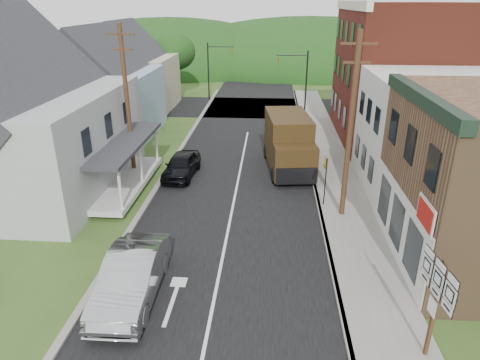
% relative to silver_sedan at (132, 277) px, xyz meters
% --- Properties ---
extents(ground, '(120.00, 120.00, 0.00)m').
position_rel_silver_sedan_xyz_m(ground, '(2.99, 3.57, -0.86)').
color(ground, '#2D4719').
rests_on(ground, ground).
extents(road, '(9.00, 90.00, 0.02)m').
position_rel_silver_sedan_xyz_m(road, '(2.99, 13.57, -0.86)').
color(road, black).
rests_on(road, ground).
extents(cross_road, '(60.00, 9.00, 0.02)m').
position_rel_silver_sedan_xyz_m(cross_road, '(2.99, 30.57, -0.86)').
color(cross_road, black).
rests_on(cross_road, ground).
extents(sidewalk_right, '(2.80, 55.00, 0.15)m').
position_rel_silver_sedan_xyz_m(sidewalk_right, '(8.89, 11.57, -0.78)').
color(sidewalk_right, slate).
rests_on(sidewalk_right, ground).
extents(curb_right, '(0.20, 55.00, 0.15)m').
position_rel_silver_sedan_xyz_m(curb_right, '(7.54, 11.57, -0.78)').
color(curb_right, slate).
rests_on(curb_right, ground).
extents(curb_left, '(0.30, 55.00, 0.12)m').
position_rel_silver_sedan_xyz_m(curb_left, '(-1.66, 11.57, -0.80)').
color(curb_left, slate).
rests_on(curb_left, ground).
extents(storefront_white, '(8.00, 7.00, 6.50)m').
position_rel_silver_sedan_xyz_m(storefront_white, '(14.29, 11.07, 2.39)').
color(storefront_white, silver).
rests_on(storefront_white, ground).
extents(storefront_red, '(8.00, 12.00, 10.00)m').
position_rel_silver_sedan_xyz_m(storefront_red, '(14.29, 20.57, 4.14)').
color(storefront_red, maroon).
rests_on(storefront_red, ground).
extents(house_gray, '(10.20, 12.24, 8.35)m').
position_rel_silver_sedan_xyz_m(house_gray, '(-9.01, 9.57, 3.37)').
color(house_gray, '#9FA2A4').
rests_on(house_gray, ground).
extents(house_blue, '(7.14, 8.16, 7.28)m').
position_rel_silver_sedan_xyz_m(house_blue, '(-8.01, 20.57, 2.83)').
color(house_blue, '#86A3B7').
rests_on(house_blue, ground).
extents(house_cream, '(7.14, 8.16, 7.28)m').
position_rel_silver_sedan_xyz_m(house_cream, '(-8.51, 29.57, 2.83)').
color(house_cream, '#B5AF8C').
rests_on(house_cream, ground).
extents(utility_pole_right, '(1.60, 0.26, 9.00)m').
position_rel_silver_sedan_xyz_m(utility_pole_right, '(8.59, 7.07, 3.80)').
color(utility_pole_right, '#472D19').
rests_on(utility_pole_right, ground).
extents(utility_pole_left, '(1.60, 0.26, 9.00)m').
position_rel_silver_sedan_xyz_m(utility_pole_left, '(-3.51, 11.57, 3.80)').
color(utility_pole_left, '#472D19').
rests_on(utility_pole_left, ground).
extents(traffic_signal_right, '(2.87, 0.20, 6.00)m').
position_rel_silver_sedan_xyz_m(traffic_signal_right, '(7.29, 27.07, 2.90)').
color(traffic_signal_right, black).
rests_on(traffic_signal_right, ground).
extents(traffic_signal_left, '(2.87, 0.20, 6.00)m').
position_rel_silver_sedan_xyz_m(traffic_signal_left, '(-1.31, 34.07, 2.90)').
color(traffic_signal_left, black).
rests_on(traffic_signal_left, ground).
extents(tree_left_c, '(5.80, 5.80, 8.41)m').
position_rel_silver_sedan_xyz_m(tree_left_c, '(-16.01, 23.57, 5.08)').
color(tree_left_c, '#382616').
rests_on(tree_left_c, ground).
extents(tree_left_d, '(4.80, 4.80, 6.94)m').
position_rel_silver_sedan_xyz_m(tree_left_d, '(-6.01, 35.57, 4.02)').
color(tree_left_d, '#382616').
rests_on(tree_left_d, ground).
extents(forested_ridge, '(90.00, 30.00, 16.00)m').
position_rel_silver_sedan_xyz_m(forested_ridge, '(2.99, 58.57, -0.86)').
color(forested_ridge, '#153710').
rests_on(forested_ridge, ground).
extents(silver_sedan, '(1.93, 5.25, 1.72)m').
position_rel_silver_sedan_xyz_m(silver_sedan, '(0.00, 0.00, 0.00)').
color(silver_sedan, '#ABABAF').
rests_on(silver_sedan, ground).
extents(dark_sedan, '(2.03, 4.37, 1.45)m').
position_rel_silver_sedan_xyz_m(dark_sedan, '(-0.55, 11.73, -0.13)').
color(dark_sedan, black).
rests_on(dark_sedan, ground).
extents(delivery_van, '(3.24, 6.48, 3.48)m').
position_rel_silver_sedan_xyz_m(delivery_van, '(6.05, 13.42, 0.90)').
color(delivery_van, '#32220D').
rests_on(delivery_van, ground).
extents(route_sign_cluster, '(0.29, 1.93, 3.38)m').
position_rel_silver_sedan_xyz_m(route_sign_cluster, '(9.74, -2.20, 1.48)').
color(route_sign_cluster, '#472D19').
rests_on(route_sign_cluster, sidewalk_right).
extents(warning_sign, '(0.30, 0.70, 2.73)m').
position_rel_silver_sedan_xyz_m(warning_sign, '(7.76, 8.09, 1.04)').
color(warning_sign, black).
rests_on(warning_sign, sidewalk_right).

